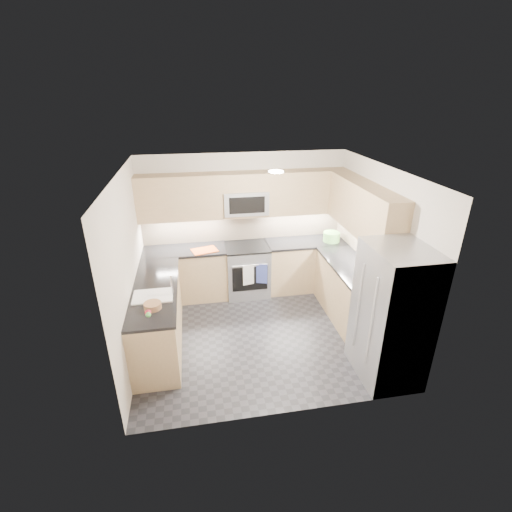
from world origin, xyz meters
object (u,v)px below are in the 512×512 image
object	(u,v)px
gas_range	(247,270)
cutting_board	(205,250)
refrigerator	(392,315)
utensil_bowl	(331,237)
microwave	(245,202)
fruit_basket	(153,306)

from	to	relation	value
gas_range	cutting_board	xyz separation A→B (m)	(-0.75, -0.10, 0.49)
refrigerator	utensil_bowl	size ratio (longest dim) A/B	6.06
utensil_bowl	cutting_board	bearing A→B (deg)	-179.05
utensil_bowl	gas_range	bearing A→B (deg)	177.80
gas_range	microwave	world-z (taller)	microwave
utensil_bowl	cutting_board	world-z (taller)	utensil_bowl
microwave	refrigerator	size ratio (longest dim) A/B	0.42
gas_range	refrigerator	distance (m)	2.86
fruit_basket	utensil_bowl	bearing A→B (deg)	30.27
cutting_board	fruit_basket	world-z (taller)	fruit_basket
utensil_bowl	refrigerator	bearing A→B (deg)	-92.20
cutting_board	fruit_basket	xyz separation A→B (m)	(-0.73, -1.72, 0.03)
microwave	cutting_board	size ratio (longest dim) A/B	1.81
refrigerator	utensil_bowl	xyz separation A→B (m)	(0.09, 2.37, 0.12)
refrigerator	fruit_basket	xyz separation A→B (m)	(-2.93, 0.60, 0.08)
gas_range	refrigerator	size ratio (longest dim) A/B	0.51
microwave	fruit_basket	size ratio (longest dim) A/B	3.47
refrigerator	utensil_bowl	world-z (taller)	refrigerator
gas_range	refrigerator	bearing A→B (deg)	-59.12
microwave	utensil_bowl	world-z (taller)	microwave
fruit_basket	refrigerator	bearing A→B (deg)	-11.65
gas_range	fruit_basket	distance (m)	2.40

